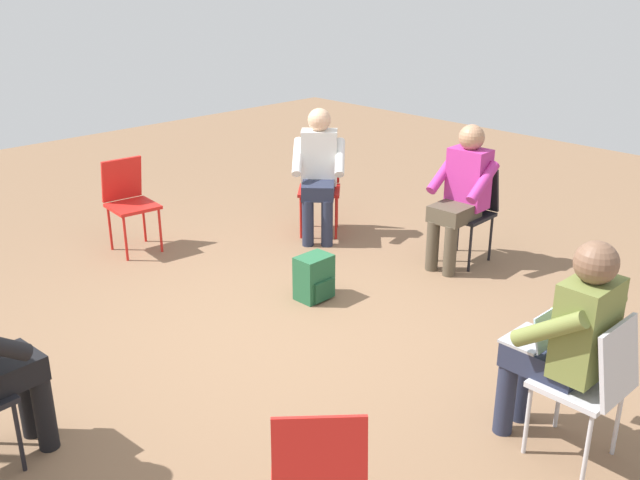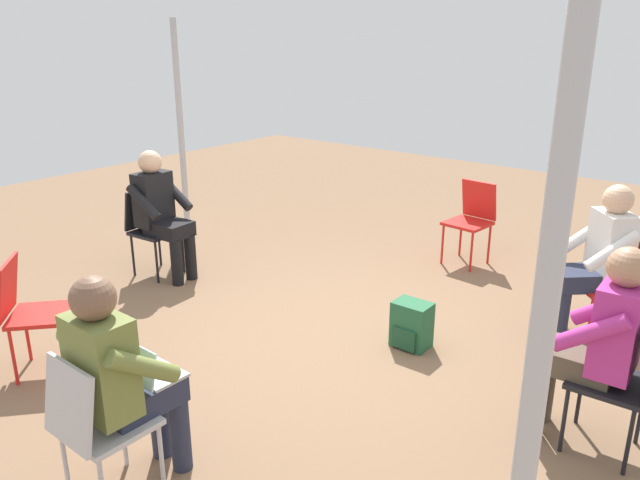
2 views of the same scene
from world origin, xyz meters
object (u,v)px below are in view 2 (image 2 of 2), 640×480
(chair_north, at_px, (151,225))
(person_in_magenta, at_px, (598,336))
(chair_west, at_px, (95,421))
(backpack_near_laptop_user, at_px, (412,327))
(person_in_white, at_px, (597,255))
(chair_south, at_px, (625,377))
(chair_east, at_px, (472,216))
(person_in_black, at_px, (161,208))
(person_with_laptop, at_px, (120,372))
(chair_southeast, at_px, (615,279))
(chair_northwest, at_px, (29,308))

(chair_north, distance_m, person_in_magenta, 4.20)
(chair_west, relative_size, backpack_near_laptop_user, 2.36)
(person_in_white, distance_m, backpack_near_laptop_user, 1.51)
(person_in_white, xyz_separation_m, person_in_magenta, (-1.36, -0.39, 0.00))
(chair_south, relative_size, backpack_near_laptop_user, 2.36)
(chair_east, bearing_deg, person_in_black, 51.80)
(chair_south, distance_m, person_with_laptop, 2.71)
(chair_southeast, relative_size, person_with_laptop, 0.69)
(chair_southeast, height_order, person_in_white, person_in_white)
(chair_west, relative_size, chair_north, 1.00)
(person_with_laptop, xyz_separation_m, person_in_white, (3.26, -1.35, 0.00))
(chair_west, height_order, chair_northwest, same)
(person_in_white, relative_size, backpack_near_laptop_user, 3.44)
(chair_north, height_order, person_in_black, person_in_black)
(chair_west, bearing_deg, chair_north, 139.04)
(chair_north, bearing_deg, backpack_near_laptop_user, 91.43)
(chair_northwest, height_order, person_in_black, person_in_black)
(person_with_laptop, relative_size, backpack_near_laptop_user, 3.44)
(person_with_laptop, relative_size, person_in_white, 1.00)
(chair_south, bearing_deg, person_in_magenta, 90.00)
(chair_north, xyz_separation_m, person_in_magenta, (-0.08, -4.19, 0.20))
(chair_south, bearing_deg, person_in_black, 86.00)
(chair_southeast, bearing_deg, chair_north, 66.41)
(chair_south, height_order, person_with_laptop, person_with_laptop)
(backpack_near_laptop_user, bearing_deg, chair_north, 96.03)
(chair_southeast, bearing_deg, person_in_white, 90.00)
(chair_east, xyz_separation_m, backpack_near_laptop_user, (-1.95, -0.48, -0.34))
(chair_north, xyz_separation_m, person_in_white, (1.28, -3.80, 0.20))
(chair_east, height_order, backpack_near_laptop_user, chair_east)
(chair_east, relative_size, chair_southeast, 1.00)
(chair_west, xyz_separation_m, chair_north, (2.15, 2.44, 0.00))
(chair_north, height_order, chair_south, same)
(person_in_magenta, distance_m, backpack_near_laptop_user, 1.55)
(chair_east, bearing_deg, chair_northwest, 76.15)
(chair_west, distance_m, chair_north, 3.25)
(chair_west, relative_size, chair_east, 1.00)
(chair_east, bearing_deg, chair_southeast, 157.54)
(chair_west, height_order, chair_north, same)
(chair_southeast, relative_size, person_in_black, 0.69)
(chair_east, xyz_separation_m, chair_south, (-2.33, -2.05, 0.00))
(chair_southeast, bearing_deg, chair_south, 153.47)
(chair_south, distance_m, person_in_magenta, 0.26)
(person_in_magenta, bearing_deg, person_with_laptop, 134.53)
(chair_south, distance_m, person_in_white, 1.48)
(person_in_white, bearing_deg, chair_north, 65.45)
(chair_east, bearing_deg, chair_north, 49.84)
(chair_west, distance_m, chair_northwest, 1.59)
(chair_west, bearing_deg, person_with_laptop, 90.00)
(chair_south, height_order, person_in_black, person_in_black)
(chair_north, relative_size, person_in_magenta, 0.69)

